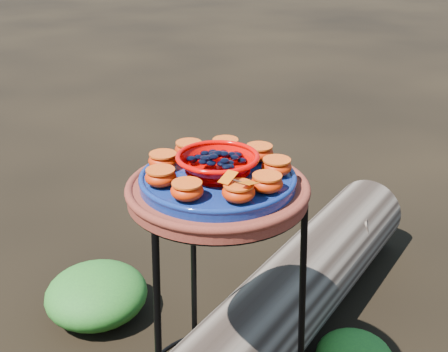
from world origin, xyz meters
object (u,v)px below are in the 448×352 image
object	(u,v)px
plant_stand	(218,322)
driftwood_log	(290,297)
red_bowl	(218,166)
cobalt_plate	(218,180)
terracotta_saucer	(218,192)

from	to	relation	value
plant_stand	driftwood_log	world-z (taller)	plant_stand
red_bowl	cobalt_plate	bearing A→B (deg)	0.00
red_bowl	terracotta_saucer	bearing A→B (deg)	0.00
plant_stand	cobalt_plate	xyz separation A→B (m)	(0.00, 0.00, 0.39)
driftwood_log	terracotta_saucer	bearing A→B (deg)	-140.96
terracotta_saucer	red_bowl	xyz separation A→B (m)	(0.00, 0.00, 0.06)
terracotta_saucer	cobalt_plate	world-z (taller)	cobalt_plate
plant_stand	cobalt_plate	size ratio (longest dim) A/B	2.02
cobalt_plate	red_bowl	size ratio (longest dim) A/B	2.00
plant_stand	terracotta_saucer	bearing A→B (deg)	0.00
red_bowl	driftwood_log	bearing A→B (deg)	39.04
plant_stand	red_bowl	world-z (taller)	red_bowl
plant_stand	driftwood_log	xyz separation A→B (m)	(0.35, 0.28, -0.21)
plant_stand	driftwood_log	distance (m)	0.50
terracotta_saucer	red_bowl	world-z (taller)	red_bowl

